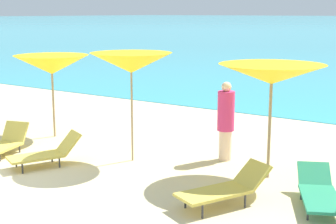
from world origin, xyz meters
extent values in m
cube|color=beige|center=(0.00, 10.00, -0.15)|extent=(50.00, 100.00, 0.30)
cylinder|color=#9E7F59|center=(-1.64, 3.42, 1.01)|extent=(0.05, 0.05, 2.01)
cone|color=yellow|center=(-1.64, 3.42, 1.89)|extent=(1.91, 1.91, 0.49)
sphere|color=#9E7F59|center=(-1.64, 3.42, 2.04)|extent=(0.07, 0.07, 0.07)
cylinder|color=#9E7F59|center=(1.40, 2.85, 1.13)|extent=(0.04, 0.04, 2.26)
cone|color=yellow|center=(1.40, 2.85, 2.15)|extent=(1.78, 1.78, 0.43)
sphere|color=#9E7F59|center=(1.40, 2.85, 2.29)|extent=(0.07, 0.07, 0.07)
cylinder|color=#9E7F59|center=(4.32, 3.45, 1.07)|extent=(0.06, 0.06, 2.15)
cone|color=yellow|center=(4.32, 3.45, 2.05)|extent=(2.20, 2.20, 0.38)
sphere|color=#9E7F59|center=(4.32, 3.45, 2.18)|extent=(0.07, 0.07, 0.07)
cube|color=#D8BF4C|center=(4.22, 1.44, 0.26)|extent=(1.05, 1.37, 0.05)
cube|color=#D8BF4C|center=(4.56, 2.18, 0.45)|extent=(0.69, 0.64, 0.40)
cylinder|color=#333338|center=(3.82, 1.19, 0.12)|extent=(0.04, 0.04, 0.24)
cylinder|color=#333338|center=(4.28, 0.98, 0.12)|extent=(0.04, 0.04, 0.24)
cylinder|color=#333338|center=(4.19, 1.97, 0.12)|extent=(0.04, 0.04, 0.24)
cylinder|color=#333338|center=(4.64, 1.76, 0.12)|extent=(0.04, 0.04, 0.24)
cube|color=#D8BF4C|center=(-1.49, 2.03, 0.42)|extent=(0.66, 0.47, 0.47)
cylinder|color=#333338|center=(-0.95, 1.15, 0.09)|extent=(0.04, 0.04, 0.17)
cylinder|color=#333338|center=(-1.68, 1.72, 0.09)|extent=(0.04, 0.04, 0.17)
cylinder|color=#333338|center=(-1.17, 1.87, 0.09)|extent=(0.04, 0.04, 0.17)
cube|color=#D8BF4C|center=(0.04, 1.29, 0.24)|extent=(0.99, 1.25, 0.05)
cube|color=#D8BF4C|center=(0.36, 1.96, 0.44)|extent=(0.67, 0.61, 0.45)
cylinder|color=#333338|center=(-0.33, 1.08, 0.11)|extent=(0.04, 0.04, 0.21)
cylinder|color=#333338|center=(0.12, 0.88, 0.11)|extent=(0.04, 0.04, 0.21)
cylinder|color=#333338|center=(0.00, 1.79, 0.11)|extent=(0.04, 0.04, 0.21)
cylinder|color=#333338|center=(0.45, 1.58, 0.11)|extent=(0.04, 0.04, 0.21)
cube|color=#268C66|center=(5.73, 2.32, 0.21)|extent=(1.09, 1.40, 0.05)
cube|color=#268C66|center=(5.36, 3.08, 0.36)|extent=(0.71, 0.65, 0.34)
cylinder|color=#333338|center=(5.68, 1.84, 0.09)|extent=(0.04, 0.04, 0.18)
cylinder|color=#333338|center=(5.29, 2.64, 0.09)|extent=(0.04, 0.04, 0.18)
cylinder|color=#333338|center=(5.75, 2.86, 0.09)|extent=(0.04, 0.04, 0.18)
cylinder|color=beige|center=(3.06, 4.04, 0.33)|extent=(0.28, 0.28, 0.67)
cylinder|color=#D83372|center=(3.06, 4.04, 1.10)|extent=(0.37, 0.37, 0.87)
sphere|color=beige|center=(3.06, 4.04, 1.63)|extent=(0.22, 0.22, 0.22)
camera|label=1|loc=(8.01, -5.50, 3.21)|focal=53.57mm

